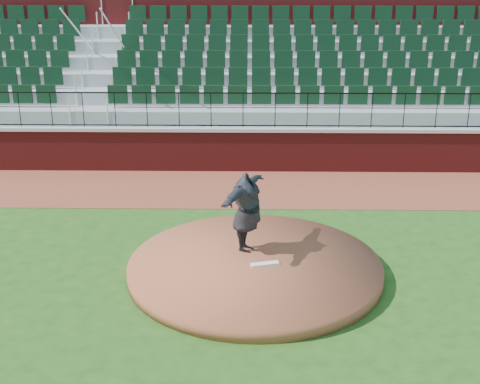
{
  "coord_description": "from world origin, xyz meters",
  "views": [
    {
      "loc": [
        0.2,
        -11.04,
        5.85
      ],
      "look_at": [
        0.0,
        1.5,
        1.3
      ],
      "focal_mm": 47.91,
      "sensor_mm": 36.0,
      "label": 1
    }
  ],
  "objects": [
    {
      "name": "ground",
      "position": [
        0.0,
        0.0,
        0.0
      ],
      "size": [
        90.0,
        90.0,
        0.0
      ],
      "primitive_type": "plane",
      "color": "#214C15",
      "rests_on": "ground"
    },
    {
      "name": "warning_track",
      "position": [
        0.0,
        5.4,
        0.01
      ],
      "size": [
        34.0,
        3.2,
        0.01
      ],
      "primitive_type": "cube",
      "color": "brown",
      "rests_on": "ground"
    },
    {
      "name": "field_wall",
      "position": [
        0.0,
        7.0,
        0.6
      ],
      "size": [
        34.0,
        0.35,
        1.2
      ],
      "primitive_type": "cube",
      "color": "maroon",
      "rests_on": "ground"
    },
    {
      "name": "wall_cap",
      "position": [
        0.0,
        7.0,
        1.25
      ],
      "size": [
        34.0,
        0.45,
        0.1
      ],
      "primitive_type": "cube",
      "color": "#B7B7B7",
      "rests_on": "field_wall"
    },
    {
      "name": "wall_railing",
      "position": [
        0.0,
        7.0,
        1.8
      ],
      "size": [
        34.0,
        0.05,
        1.0
      ],
      "primitive_type": null,
      "color": "black",
      "rests_on": "wall_cap"
    },
    {
      "name": "seating_stands",
      "position": [
        0.0,
        9.72,
        2.3
      ],
      "size": [
        34.0,
        5.1,
        4.6
      ],
      "primitive_type": null,
      "color": "gray",
      "rests_on": "ground"
    },
    {
      "name": "concourse_wall",
      "position": [
        0.0,
        12.52,
        2.75
      ],
      "size": [
        34.0,
        0.5,
        5.5
      ],
      "primitive_type": "cube",
      "color": "maroon",
      "rests_on": "ground"
    },
    {
      "name": "pitchers_mound",
      "position": [
        0.31,
        0.34,
        0.12
      ],
      "size": [
        5.01,
        5.01,
        0.25
      ],
      "primitive_type": "cylinder",
      "color": "brown",
      "rests_on": "ground"
    },
    {
      "name": "pitching_rubber",
      "position": [
        0.51,
        0.23,
        0.27
      ],
      "size": [
        0.57,
        0.28,
        0.04
      ],
      "primitive_type": "cube",
      "rotation": [
        0.0,
        0.0,
        0.26
      ],
      "color": "white",
      "rests_on": "pitchers_mound"
    },
    {
      "name": "pitcher",
      "position": [
        0.15,
        0.9,
        1.09
      ],
      "size": [
        1.23,
        2.13,
        1.68
      ],
      "primitive_type": "imported",
      "rotation": [
        0.0,
        0.0,
        1.22
      ],
      "color": "black",
      "rests_on": "pitchers_mound"
    }
  ]
}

